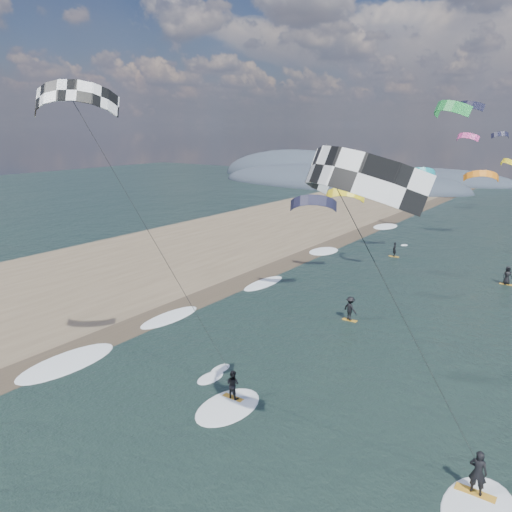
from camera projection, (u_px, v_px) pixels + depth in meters
The scene contains 9 objects.
ground at pixel (101, 494), 19.67m from camera, with size 260.00×260.00×0.00m, color black.
sand_strip at pixel (14, 302), 41.01m from camera, with size 26.00×240.00×0.00m, color brown.
wet_sand_strip at pixel (109, 337), 34.28m from camera, with size 3.00×240.00×0.00m, color #382D23.
coastal_hills at pixel (332, 181), 129.80m from camera, with size 80.00×41.00×15.00m.
kitesurfer_near_a at pixel (360, 242), 14.81m from camera, with size 8.08×9.38×14.10m.
kitesurfer_near_b at pixel (130, 209), 21.85m from camera, with size 6.94×8.97×16.32m.
far_kitesurfers at pixel (407, 287), 41.87m from camera, with size 13.06×20.80×1.86m.
bg_kite_field at pixel (460, 148), 58.95m from camera, with size 11.90×67.21×9.36m.
shoreline_surf at pixel (171, 319), 37.35m from camera, with size 2.40×79.40×0.11m.
Camera 1 is at (14.65, -9.99, 14.10)m, focal length 35.00 mm.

